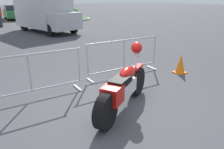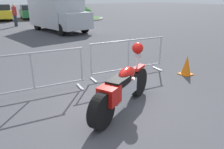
{
  "view_description": "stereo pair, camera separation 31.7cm",
  "coord_description": "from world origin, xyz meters",
  "views": [
    {
      "loc": [
        -2.6,
        -3.47,
        2.26
      ],
      "look_at": [
        0.08,
        0.09,
        0.65
      ],
      "focal_mm": 35.0,
      "sensor_mm": 36.0,
      "label": 1
    },
    {
      "loc": [
        -2.34,
        -3.65,
        2.26
      ],
      "look_at": [
        0.08,
        0.09,
        0.65
      ],
      "focal_mm": 35.0,
      "sensor_mm": 36.0,
      "label": 2
    }
  ],
  "objects": [
    {
      "name": "pedestrian",
      "position": [
        0.83,
        15.14,
        0.92
      ],
      "size": [
        0.48,
        0.48,
        1.69
      ],
      "rotation": [
        0.0,
        0.0,
        4.03
      ],
      "color": "#262838",
      "rests_on": "ground"
    },
    {
      "name": "ground_plane",
      "position": [
        0.0,
        0.0,
        0.0
      ],
      "size": [
        120.0,
        120.0,
        0.0
      ],
      "primitive_type": "plane",
      "color": "#424247"
    },
    {
      "name": "parked_car_green",
      "position": [
        3.27,
        20.98,
        0.71
      ],
      "size": [
        2.16,
        4.3,
        1.4
      ],
      "rotation": [
        0.0,
        0.0,
        1.45
      ],
      "color": "#236B38",
      "rests_on": "ground"
    },
    {
      "name": "crowd_barrier_far",
      "position": [
        1.46,
        1.33,
        0.56
      ],
      "size": [
        2.47,
        0.66,
        1.07
      ],
      "rotation": [
        0.0,
        0.0,
        -0.1
      ],
      "color": "#9EA0A5",
      "rests_on": "ground"
    },
    {
      "name": "crowd_barrier_near",
      "position": [
        -1.3,
        1.33,
        0.56
      ],
      "size": [
        2.47,
        0.66,
        1.07
      ],
      "rotation": [
        0.0,
        0.0,
        -0.1
      ],
      "color": "#9EA0A5",
      "rests_on": "ground"
    },
    {
      "name": "traffic_cone",
      "position": [
        2.95,
        0.39,
        0.29
      ],
      "size": [
        0.34,
        0.34,
        0.59
      ],
      "color": "orange",
      "rests_on": "ground"
    },
    {
      "name": "planter_island",
      "position": [
        7.8,
        17.56,
        0.32
      ],
      "size": [
        4.58,
        4.58,
        1.23
      ],
      "color": "#ADA89E",
      "rests_on": "ground"
    },
    {
      "name": "parked_car_yellow",
      "position": [
        0.59,
        20.93,
        0.76
      ],
      "size": [
        2.3,
        4.58,
        1.49
      ],
      "rotation": [
        0.0,
        0.0,
        1.45
      ],
      "color": "yellow",
      "rests_on": "ground"
    },
    {
      "name": "motorcycle",
      "position": [
        0.08,
        -0.31,
        0.49
      ],
      "size": [
        2.12,
        1.22,
        1.3
      ],
      "rotation": [
        0.0,
        0.0,
        0.48
      ],
      "color": "black",
      "rests_on": "ground"
    },
    {
      "name": "delivery_van",
      "position": [
        2.79,
        10.98,
        1.24
      ],
      "size": [
        2.73,
        5.25,
        2.31
      ],
      "rotation": [
        0.0,
        0.0,
        -1.41
      ],
      "color": "#B2B7BC",
      "rests_on": "ground"
    }
  ]
}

